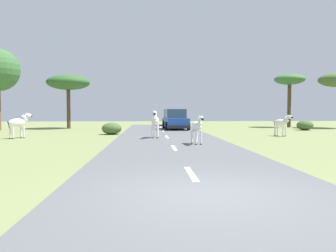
{
  "coord_description": "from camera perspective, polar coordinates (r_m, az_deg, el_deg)",
  "views": [
    {
      "loc": [
        -1.16,
        -6.54,
        1.68
      ],
      "look_at": [
        -0.24,
        10.09,
        0.91
      ],
      "focal_mm": 35.98,
      "sensor_mm": 36.0,
      "label": 1
    }
  ],
  "objects": [
    {
      "name": "tree_4",
      "position": [
        32.43,
        -16.54,
        7.01
      ],
      "size": [
        3.89,
        3.89,
        4.92
      ],
      "color": "#4C3823",
      "rests_on": "ground_plane"
    },
    {
      "name": "zebra_0",
      "position": [
        16.22,
        4.93,
        -0.12
      ],
      "size": [
        0.56,
        1.49,
        1.42
      ],
      "rotation": [
        0.0,
        0.0,
        3.32
      ],
      "color": "silver",
      "rests_on": "road"
    },
    {
      "name": "zebra_2",
      "position": [
        23.02,
        18.66,
        0.46
      ],
      "size": [
        0.95,
        1.38,
        1.43
      ],
      "rotation": [
        0.0,
        0.0,
        3.66
      ],
      "color": "silver",
      "rests_on": "ground_plane"
    },
    {
      "name": "road",
      "position": [
        6.83,
        6.04,
        -11.4
      ],
      "size": [
        6.0,
        64.0,
        0.05
      ],
      "primitive_type": "cube",
      "color": "#56595B",
      "rests_on": "ground_plane"
    },
    {
      "name": "bush_1",
      "position": [
        23.79,
        -9.52,
        -0.42
      ],
      "size": [
        1.38,
        1.24,
        0.83
      ],
      "primitive_type": "ellipsoid",
      "color": "#425B2D",
      "rests_on": "ground_plane"
    },
    {
      "name": "ground_plane",
      "position": [
        6.85,
        6.85,
        -11.58
      ],
      "size": [
        90.0,
        90.0,
        0.0
      ],
      "primitive_type": "plane",
      "color": "olive"
    },
    {
      "name": "bush_0",
      "position": [
        30.76,
        22.19,
        0.12
      ],
      "size": [
        1.39,
        1.25,
        0.83
      ],
      "primitive_type": "ellipsoid",
      "color": "#425B2D",
      "rests_on": "ground_plane"
    },
    {
      "name": "zebra_1",
      "position": [
        19.87,
        -2.19,
        0.81
      ],
      "size": [
        0.52,
        1.76,
        1.66
      ],
      "rotation": [
        0.0,
        0.0,
        3.08
      ],
      "color": "silver",
      "rests_on": "road"
    },
    {
      "name": "zebra_3",
      "position": [
        22.01,
        -24.02,
        0.47
      ],
      "size": [
        1.16,
        1.43,
        1.55
      ],
      "rotation": [
        0.0,
        0.0,
        5.65
      ],
      "color": "silver",
      "rests_on": "ground_plane"
    },
    {
      "name": "car_0",
      "position": [
        28.95,
        1.3,
        1.02
      ],
      "size": [
        2.18,
        4.42,
        1.74
      ],
      "rotation": [
        0.0,
        0.0,
        3.19
      ],
      "color": "#1E479E",
      "rests_on": "road"
    },
    {
      "name": "car_1",
      "position": [
        36.43,
        0.63,
        1.36
      ],
      "size": [
        2.13,
        4.4,
        1.74
      ],
      "rotation": [
        0.0,
        0.0,
        3.11
      ],
      "color": "#476B38",
      "rests_on": "road"
    },
    {
      "name": "rock_0",
      "position": [
        27.12,
        -9.53,
        -0.44
      ],
      "size": [
        0.6,
        0.45,
        0.45
      ],
      "primitive_type": "ellipsoid",
      "color": "#A89E8C",
      "rests_on": "ground_plane"
    },
    {
      "name": "lane_markings",
      "position": [
        5.87,
        7.65,
        -13.48
      ],
      "size": [
        0.16,
        56.0,
        0.01
      ],
      "color": "silver",
      "rests_on": "road"
    },
    {
      "name": "tree_0",
      "position": [
        35.4,
        19.9,
        7.22
      ],
      "size": [
        2.96,
        2.96,
        5.24
      ],
      "color": "#4C3823",
      "rests_on": "ground_plane"
    }
  ]
}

